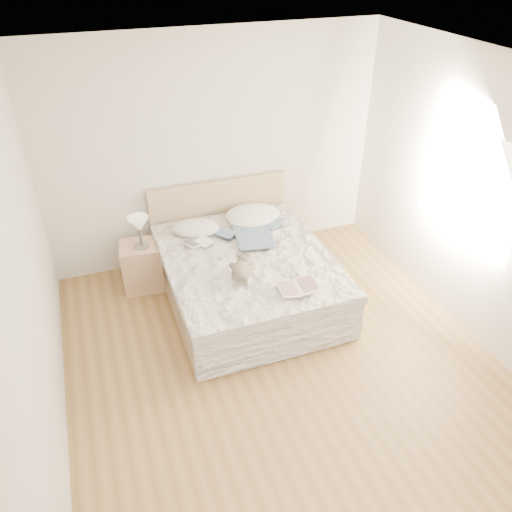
% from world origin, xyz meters
% --- Properties ---
extents(floor, '(4.00, 4.50, 0.00)m').
position_xyz_m(floor, '(0.00, 0.00, 0.00)').
color(floor, brown).
rests_on(floor, ground).
extents(ceiling, '(4.00, 4.50, 0.00)m').
position_xyz_m(ceiling, '(0.00, 0.00, 2.70)').
color(ceiling, white).
rests_on(ceiling, ground).
extents(wall_back, '(4.00, 0.02, 2.70)m').
position_xyz_m(wall_back, '(0.00, 2.25, 1.35)').
color(wall_back, silver).
rests_on(wall_back, ground).
extents(wall_front, '(4.00, 0.02, 2.70)m').
position_xyz_m(wall_front, '(0.00, -2.25, 1.35)').
color(wall_front, silver).
rests_on(wall_front, ground).
extents(wall_left, '(0.02, 4.50, 2.70)m').
position_xyz_m(wall_left, '(-2.00, 0.00, 1.35)').
color(wall_left, silver).
rests_on(wall_left, ground).
extents(wall_right, '(0.02, 4.50, 2.70)m').
position_xyz_m(wall_right, '(2.00, 0.00, 1.35)').
color(wall_right, silver).
rests_on(wall_right, ground).
extents(window, '(0.02, 1.30, 1.10)m').
position_xyz_m(window, '(1.99, 0.30, 1.45)').
color(window, white).
rests_on(window, wall_right).
extents(bed, '(1.72, 2.14, 1.00)m').
position_xyz_m(bed, '(0.00, 1.19, 0.31)').
color(bed, tan).
rests_on(bed, floor).
extents(nightstand, '(0.49, 0.45, 0.56)m').
position_xyz_m(nightstand, '(-1.04, 1.78, 0.28)').
color(nightstand, tan).
rests_on(nightstand, floor).
extents(table_lamp, '(0.24, 0.24, 0.37)m').
position_xyz_m(table_lamp, '(-1.02, 1.75, 0.82)').
color(table_lamp, '#524D48').
rests_on(table_lamp, nightstand).
extents(pillow_left, '(0.63, 0.53, 0.16)m').
position_xyz_m(pillow_left, '(-0.38, 1.80, 0.64)').
color(pillow_left, white).
rests_on(pillow_left, bed).
extents(pillow_middle, '(0.59, 0.42, 0.17)m').
position_xyz_m(pillow_middle, '(0.31, 1.80, 0.64)').
color(pillow_middle, white).
rests_on(pillow_middle, bed).
extents(pillow_right, '(0.72, 0.55, 0.20)m').
position_xyz_m(pillow_right, '(0.34, 1.88, 0.64)').
color(pillow_right, white).
rests_on(pillow_right, bed).
extents(blouse, '(0.71, 0.74, 0.02)m').
position_xyz_m(blouse, '(0.19, 1.44, 0.63)').
color(blouse, '#3B5068').
rests_on(blouse, bed).
extents(photo_book, '(0.35, 0.31, 0.02)m').
position_xyz_m(photo_book, '(-0.44, 1.50, 0.63)').
color(photo_book, white).
rests_on(photo_book, bed).
extents(childrens_book, '(0.42, 0.30, 0.03)m').
position_xyz_m(childrens_book, '(0.26, 0.38, 0.63)').
color(childrens_book, '#F2E6C1').
rests_on(childrens_book, bed).
extents(teddy_bear, '(0.34, 0.38, 0.17)m').
position_xyz_m(teddy_bear, '(-0.19, 0.74, 0.65)').
color(teddy_bear, '#6A604E').
rests_on(teddy_bear, bed).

